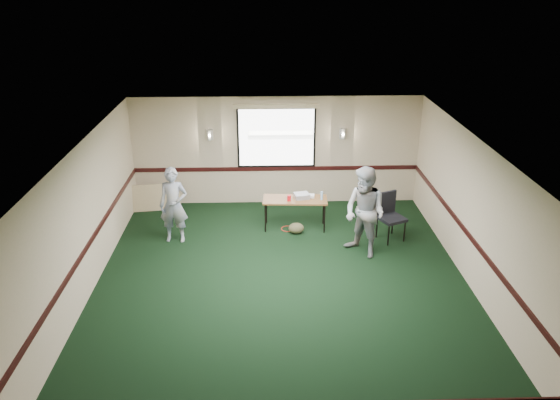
{
  "coord_description": "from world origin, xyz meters",
  "views": [
    {
      "loc": [
        -0.33,
        -8.73,
        5.48
      ],
      "look_at": [
        0.0,
        1.3,
        1.2
      ],
      "focal_mm": 35.0,
      "sensor_mm": 36.0,
      "label": 1
    }
  ],
  "objects_px": {
    "projector": "(302,196)",
    "person_left": "(174,205)",
    "person_right": "(365,213)",
    "folding_table": "(295,201)",
    "conference_chair": "(389,212)"
  },
  "relations": [
    {
      "from": "folding_table",
      "to": "projector",
      "type": "distance_m",
      "value": 0.19
    },
    {
      "from": "projector",
      "to": "person_left",
      "type": "bearing_deg",
      "value": 179.05
    },
    {
      "from": "conference_chair",
      "to": "person_right",
      "type": "xyz_separation_m",
      "value": [
        -0.68,
        -0.74,
        0.34
      ]
    },
    {
      "from": "projector",
      "to": "person_right",
      "type": "height_order",
      "value": "person_right"
    },
    {
      "from": "projector",
      "to": "folding_table",
      "type": "bearing_deg",
      "value": -176.34
    },
    {
      "from": "folding_table",
      "to": "person_left",
      "type": "relative_size",
      "value": 0.88
    },
    {
      "from": "conference_chair",
      "to": "projector",
      "type": "bearing_deg",
      "value": 138.07
    },
    {
      "from": "conference_chair",
      "to": "folding_table",
      "type": "bearing_deg",
      "value": 140.49
    },
    {
      "from": "conference_chair",
      "to": "person_left",
      "type": "distance_m",
      "value": 4.64
    },
    {
      "from": "projector",
      "to": "person_right",
      "type": "relative_size",
      "value": 0.17
    },
    {
      "from": "conference_chair",
      "to": "person_right",
      "type": "relative_size",
      "value": 0.55
    },
    {
      "from": "projector",
      "to": "person_left",
      "type": "xyz_separation_m",
      "value": [
        -2.77,
        -0.57,
        0.06
      ]
    },
    {
      "from": "projector",
      "to": "conference_chair",
      "type": "distance_m",
      "value": 1.96
    },
    {
      "from": "person_left",
      "to": "person_right",
      "type": "height_order",
      "value": "person_right"
    },
    {
      "from": "folding_table",
      "to": "projector",
      "type": "relative_size",
      "value": 4.5
    }
  ]
}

